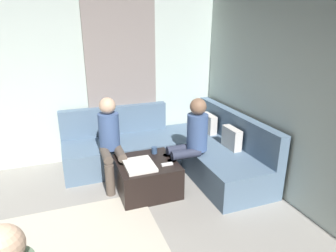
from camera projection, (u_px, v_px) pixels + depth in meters
wall_left at (33, 79)px, 4.32m from camera, size 0.12×6.00×2.70m
curtain_panel at (122, 81)px, 4.69m from camera, size 0.06×1.10×2.50m
sectional_couch at (173, 150)px, 4.52m from camera, size 2.10×2.55×0.87m
ottoman at (147, 176)px, 3.89m from camera, size 0.76×0.76×0.42m
folded_blanket at (139, 165)px, 3.69m from camera, size 0.44×0.36×0.04m
coffee_mug at (154, 150)px, 4.06m from camera, size 0.08×0.08×0.10m
game_remote at (167, 164)px, 3.73m from camera, size 0.05×0.15×0.02m
person_on_couch_back at (191, 138)px, 3.97m from camera, size 0.30×0.60×1.20m
person_on_couch_side at (111, 139)px, 3.95m from camera, size 0.60×0.30×1.20m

